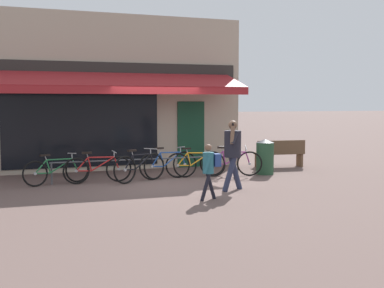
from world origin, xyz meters
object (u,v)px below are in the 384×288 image
object	(u,v)px
bicycle_orange	(196,164)
pedestrian_adult	(233,148)
park_bench	(280,153)
bicycle_blue	(168,164)
bicycle_black	(140,167)
pedestrian_child	(210,165)
bicycle_purple	(231,163)
litter_bin	(265,157)
bicycle_green	(56,171)
bicycle_red	(98,169)

from	to	relation	value
bicycle_orange	pedestrian_adult	xyz separation A→B (m)	(0.16, -2.17, 0.64)
park_bench	bicycle_blue	bearing A→B (deg)	-158.98
bicycle_black	pedestrian_child	world-z (taller)	pedestrian_child
bicycle_purple	bicycle_black	bearing A→B (deg)	-156.92
pedestrian_child	litter_bin	world-z (taller)	pedestrian_child
bicycle_purple	park_bench	world-z (taller)	bicycle_purple
bicycle_black	litter_bin	size ratio (longest dim) A/B	1.53
bicycle_orange	bicycle_purple	distance (m)	1.00
bicycle_black	litter_bin	world-z (taller)	litter_bin
bicycle_black	bicycle_blue	distance (m)	0.89
bicycle_orange	park_bench	bearing A→B (deg)	24.18
bicycle_blue	pedestrian_adult	bearing A→B (deg)	-74.17
bicycle_blue	litter_bin	size ratio (longest dim) A/B	1.69
bicycle_orange	litter_bin	distance (m)	2.09
bicycle_black	bicycle_blue	xyz separation A→B (m)	(0.86, 0.26, -0.00)
bicycle_green	park_bench	size ratio (longest dim) A/B	1.03
bicycle_red	pedestrian_child	world-z (taller)	pedestrian_child
bicycle_red	bicycle_black	size ratio (longest dim) A/B	1.14
bicycle_red	bicycle_orange	xyz separation A→B (m)	(2.72, 0.10, 0.00)
bicycle_orange	pedestrian_child	xyz separation A→B (m)	(-0.75, -3.02, 0.38)
pedestrian_adult	park_bench	world-z (taller)	pedestrian_adult
bicycle_green	bicycle_red	xyz separation A→B (m)	(1.02, -0.13, 0.02)
bicycle_black	bicycle_green	bearing A→B (deg)	145.51
park_bench	bicycle_purple	bearing A→B (deg)	-145.18
park_bench	bicycle_orange	bearing A→B (deg)	-155.56
litter_bin	bicycle_red	bearing A→B (deg)	179.60
bicycle_blue	bicycle_black	bearing A→B (deg)	-171.00
bicycle_black	bicycle_blue	size ratio (longest dim) A/B	0.90
bicycle_orange	litter_bin	bearing A→B (deg)	2.50
bicycle_orange	park_bench	xyz separation A→B (m)	(3.22, 1.05, 0.09)
bicycle_blue	bicycle_orange	bearing A→B (deg)	-8.00
bicycle_red	pedestrian_child	distance (m)	3.54
pedestrian_adult	litter_bin	distance (m)	2.84
bicycle_green	litter_bin	xyz separation A→B (m)	(5.81, -0.17, 0.16)
bicycle_green	bicycle_purple	size ratio (longest dim) A/B	1.00
pedestrian_child	park_bench	world-z (taller)	pedestrian_child
bicycle_blue	bicycle_purple	xyz separation A→B (m)	(1.78, -0.16, -0.01)
bicycle_orange	bicycle_red	bearing A→B (deg)	-171.65
bicycle_orange	pedestrian_child	size ratio (longest dim) A/B	1.43
bicycle_red	pedestrian_adult	distance (m)	3.60
bicycle_orange	bicycle_purple	size ratio (longest dim) A/B	1.02
bicycle_purple	park_bench	bearing A→B (deg)	49.39
bicycle_purple	park_bench	distance (m)	2.54
bicycle_orange	pedestrian_adult	distance (m)	2.27
bicycle_red	pedestrian_child	bearing A→B (deg)	-58.03
bicycle_orange	bicycle_black	bearing A→B (deg)	-165.06
bicycle_black	pedestrian_child	xyz separation A→B (m)	(0.89, -2.77, 0.36)
park_bench	bicycle_black	bearing A→B (deg)	-158.60
bicycle_black	pedestrian_adult	bearing A→B (deg)	-73.49
litter_bin	pedestrian_adult	bearing A→B (deg)	-133.37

